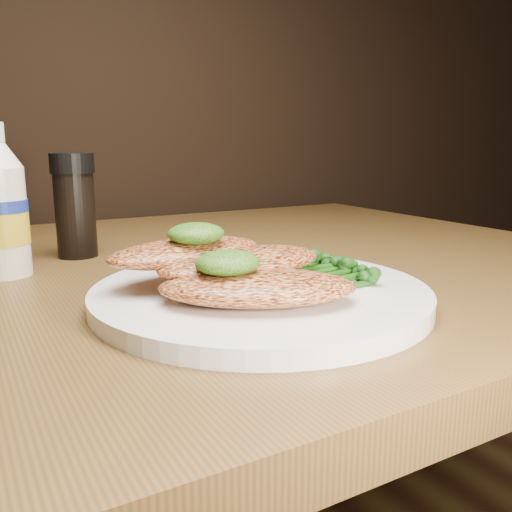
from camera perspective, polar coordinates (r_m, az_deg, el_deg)
plate at (r=0.48m, az=0.48°, el=-4.08°), size 0.30×0.30×0.02m
chicken_front at (r=0.43m, az=0.16°, el=-3.32°), size 0.18×0.15×0.03m
chicken_mid at (r=0.48m, az=-1.49°, el=-0.68°), size 0.16×0.09×0.02m
chicken_back at (r=0.49m, az=-7.33°, el=0.43°), size 0.16×0.09×0.02m
pesto_front at (r=0.43m, az=-3.02°, el=-0.72°), size 0.06×0.06×0.02m
pesto_back at (r=0.48m, az=-6.37°, el=2.37°), size 0.05×0.05×0.02m
broccolini_bundle at (r=0.50m, az=4.88°, el=-1.27°), size 0.16×0.13×0.02m
pepper_grinder at (r=0.70m, az=-18.60°, el=5.06°), size 0.06×0.06×0.13m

